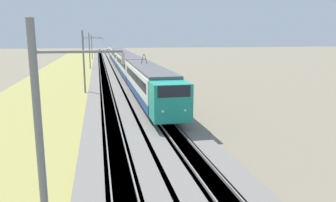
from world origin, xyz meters
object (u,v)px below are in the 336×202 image
object	(u,v)px
catenary_mast_near	(43,148)
catenary_mast_distant	(92,47)
catenary_mast_mid	(84,61)
catenary_mast_far	(90,50)
passenger_train	(124,60)

from	to	relation	value
catenary_mast_near	catenary_mast_distant	distance (m)	95.43
catenary_mast_distant	catenary_mast_near	bearing A→B (deg)	180.00
catenary_mast_mid	catenary_mast_far	bearing A→B (deg)	0.00
catenary_mast_near	catenary_mast_mid	xyz separation A→B (m)	(31.81, 0.00, 0.12)
passenger_train	catenary_mast_near	distance (m)	56.21
catenary_mast_mid	passenger_train	bearing A→B (deg)	-15.45
catenary_mast_far	catenary_mast_distant	distance (m)	31.81
catenary_mast_near	catenary_mast_mid	bearing A→B (deg)	0.00
catenary_mast_mid	catenary_mast_distant	xyz separation A→B (m)	(63.62, -0.00, -0.16)
catenary_mast_near	catenary_mast_distant	bearing A→B (deg)	-0.00
catenary_mast_mid	catenary_mast_far	xyz separation A→B (m)	(31.81, 0.00, 0.01)
passenger_train	catenary_mast_far	world-z (taller)	catenary_mast_far
catenary_mast_far	catenary_mast_distant	size ratio (longest dim) A/B	1.05
passenger_train	catenary_mast_distant	bearing A→B (deg)	-170.51
passenger_train	catenary_mast_distant	xyz separation A→B (m)	(39.64, 6.62, 1.45)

